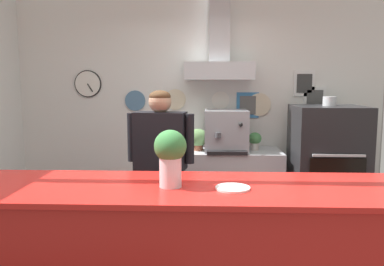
{
  "coord_description": "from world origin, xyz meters",
  "views": [
    {
      "loc": [
        0.12,
        -2.6,
        1.67
      ],
      "look_at": [
        -0.01,
        0.66,
        1.25
      ],
      "focal_mm": 36.64,
      "sensor_mm": 36.0,
      "label": 1
    }
  ],
  "objects_px": {
    "pizza_oven": "(326,171)",
    "espresso_machine": "(226,131)",
    "condiment_plate": "(233,188)",
    "basil_vase": "(170,156)",
    "potted_sage": "(255,140)",
    "shop_worker": "(161,174)",
    "potted_basil": "(198,138)"
  },
  "relations": [
    {
      "from": "pizza_oven",
      "to": "potted_basil",
      "type": "relative_size",
      "value": 6.12
    },
    {
      "from": "pizza_oven",
      "to": "shop_worker",
      "type": "relative_size",
      "value": 0.95
    },
    {
      "from": "pizza_oven",
      "to": "potted_basil",
      "type": "height_order",
      "value": "pizza_oven"
    },
    {
      "from": "pizza_oven",
      "to": "basil_vase",
      "type": "bearing_deg",
      "value": -126.4
    },
    {
      "from": "espresso_machine",
      "to": "basil_vase",
      "type": "xyz_separation_m",
      "value": [
        -0.42,
        -2.27,
        0.13
      ]
    },
    {
      "from": "espresso_machine",
      "to": "potted_sage",
      "type": "bearing_deg",
      "value": 4.96
    },
    {
      "from": "espresso_machine",
      "to": "potted_basil",
      "type": "xyz_separation_m",
      "value": [
        -0.32,
        0.01,
        -0.09
      ]
    },
    {
      "from": "shop_worker",
      "to": "basil_vase",
      "type": "xyz_separation_m",
      "value": [
        0.2,
        -1.22,
        0.4
      ]
    },
    {
      "from": "condiment_plate",
      "to": "potted_basil",
      "type": "bearing_deg",
      "value": 96.22
    },
    {
      "from": "potted_sage",
      "to": "espresso_machine",
      "type": "bearing_deg",
      "value": -175.04
    },
    {
      "from": "espresso_machine",
      "to": "potted_sage",
      "type": "height_order",
      "value": "espresso_machine"
    },
    {
      "from": "potted_basil",
      "to": "espresso_machine",
      "type": "bearing_deg",
      "value": -1.15
    },
    {
      "from": "espresso_machine",
      "to": "condiment_plate",
      "type": "bearing_deg",
      "value": -91.74
    },
    {
      "from": "shop_worker",
      "to": "espresso_machine",
      "type": "height_order",
      "value": "shop_worker"
    },
    {
      "from": "pizza_oven",
      "to": "condiment_plate",
      "type": "xyz_separation_m",
      "value": [
        -1.16,
        -2.09,
        0.37
      ]
    },
    {
      "from": "condiment_plate",
      "to": "basil_vase",
      "type": "distance_m",
      "value": 0.4
    },
    {
      "from": "shop_worker",
      "to": "potted_basil",
      "type": "relative_size",
      "value": 6.45
    },
    {
      "from": "potted_sage",
      "to": "basil_vase",
      "type": "relative_size",
      "value": 0.63
    },
    {
      "from": "pizza_oven",
      "to": "potted_sage",
      "type": "relative_size",
      "value": 7.37
    },
    {
      "from": "pizza_oven",
      "to": "basil_vase",
      "type": "height_order",
      "value": "pizza_oven"
    },
    {
      "from": "basil_vase",
      "to": "espresso_machine",
      "type": "bearing_deg",
      "value": 79.4
    },
    {
      "from": "shop_worker",
      "to": "espresso_machine",
      "type": "bearing_deg",
      "value": -112.5
    },
    {
      "from": "condiment_plate",
      "to": "espresso_machine",
      "type": "bearing_deg",
      "value": 88.26
    },
    {
      "from": "potted_sage",
      "to": "condiment_plate",
      "type": "height_order",
      "value": "potted_sage"
    },
    {
      "from": "shop_worker",
      "to": "basil_vase",
      "type": "distance_m",
      "value": 1.29
    },
    {
      "from": "pizza_oven",
      "to": "potted_sage",
      "type": "bearing_deg",
      "value": 161.77
    },
    {
      "from": "pizza_oven",
      "to": "espresso_machine",
      "type": "bearing_deg",
      "value": 168.6
    },
    {
      "from": "pizza_oven",
      "to": "espresso_machine",
      "type": "relative_size",
      "value": 2.79
    },
    {
      "from": "shop_worker",
      "to": "potted_sage",
      "type": "distance_m",
      "value": 1.46
    },
    {
      "from": "espresso_machine",
      "to": "potted_sage",
      "type": "distance_m",
      "value": 0.35
    },
    {
      "from": "pizza_oven",
      "to": "potted_basil",
      "type": "bearing_deg",
      "value": 170.9
    },
    {
      "from": "shop_worker",
      "to": "condiment_plate",
      "type": "distance_m",
      "value": 1.39
    }
  ]
}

